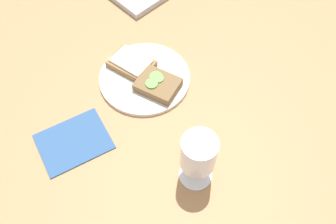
% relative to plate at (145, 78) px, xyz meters
% --- Properties ---
extents(wooden_table, '(1.40, 1.40, 0.03)m').
position_rel_plate_xyz_m(wooden_table, '(0.04, -0.02, -0.02)').
color(wooden_table, '#B27F51').
rests_on(wooden_table, ground).
extents(plate, '(0.24, 0.24, 0.01)m').
position_rel_plate_xyz_m(plate, '(0.00, 0.00, 0.00)').
color(plate, silver).
rests_on(plate, wooden_table).
extents(sandwich_with_cucumber, '(0.12, 0.11, 0.03)m').
position_rel_plate_xyz_m(sandwich_with_cucumber, '(0.05, 0.00, 0.02)').
color(sandwich_with_cucumber, brown).
rests_on(sandwich_with_cucumber, plate).
extents(sandwich_with_cheese, '(0.13, 0.10, 0.02)m').
position_rel_plate_xyz_m(sandwich_with_cheese, '(-0.05, -0.00, 0.02)').
color(sandwich_with_cheese, '#937047').
rests_on(sandwich_with_cheese, plate).
extents(wine_glass, '(0.07, 0.07, 0.15)m').
position_rel_plate_xyz_m(wine_glass, '(0.28, -0.10, 0.09)').
color(wine_glass, white).
rests_on(wine_glass, wooden_table).
extents(napkin, '(0.16, 0.19, 0.00)m').
position_rel_plate_xyz_m(napkin, '(0.02, -0.24, -0.00)').
color(napkin, '#33598C').
rests_on(napkin, wooden_table).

